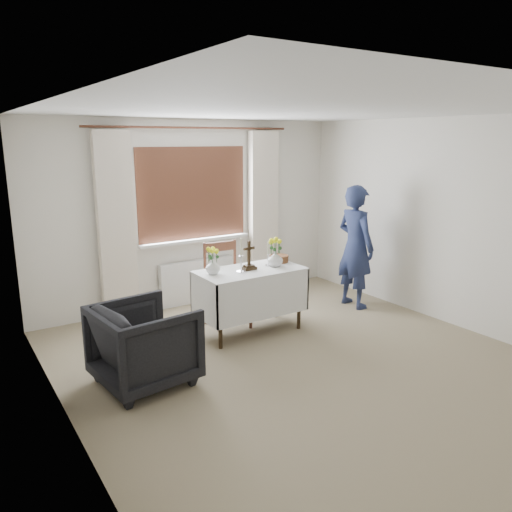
{
  "coord_description": "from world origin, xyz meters",
  "views": [
    {
      "loc": [
        -2.97,
        -3.64,
        2.25
      ],
      "look_at": [
        -0.03,
        0.87,
        0.97
      ],
      "focal_mm": 35.0,
      "sensor_mm": 36.0,
      "label": 1
    }
  ],
  "objects_px": {
    "altar_table": "(250,301)",
    "armchair": "(144,344)",
    "wooden_cross": "(249,255)",
    "flower_vase_left": "(213,267)",
    "flower_vase_right": "(275,259)",
    "wooden_chair": "(228,286)",
    "person": "(355,247)"
  },
  "relations": [
    {
      "from": "altar_table",
      "to": "armchair",
      "type": "height_order",
      "value": "armchair"
    },
    {
      "from": "armchair",
      "to": "wooden_cross",
      "type": "relative_size",
      "value": 2.52
    },
    {
      "from": "altar_table",
      "to": "armchair",
      "type": "bearing_deg",
      "value": -160.16
    },
    {
      "from": "armchair",
      "to": "flower_vase_left",
      "type": "xyz_separation_m",
      "value": [
        1.06,
        0.61,
        0.46
      ]
    },
    {
      "from": "flower_vase_right",
      "to": "altar_table",
      "type": "bearing_deg",
      "value": 173.49
    },
    {
      "from": "wooden_cross",
      "to": "flower_vase_right",
      "type": "relative_size",
      "value": 1.78
    },
    {
      "from": "wooden_chair",
      "to": "flower_vase_right",
      "type": "bearing_deg",
      "value": -32.95
    },
    {
      "from": "armchair",
      "to": "flower_vase_left",
      "type": "relative_size",
      "value": 5.02
    },
    {
      "from": "altar_table",
      "to": "wooden_cross",
      "type": "distance_m",
      "value": 0.55
    },
    {
      "from": "wooden_cross",
      "to": "flower_vase_right",
      "type": "height_order",
      "value": "wooden_cross"
    },
    {
      "from": "wooden_cross",
      "to": "flower_vase_left",
      "type": "relative_size",
      "value": 1.99
    },
    {
      "from": "altar_table",
      "to": "flower_vase_right",
      "type": "xyz_separation_m",
      "value": [
        0.33,
        -0.04,
        0.48
      ]
    },
    {
      "from": "wooden_cross",
      "to": "flower_vase_right",
      "type": "bearing_deg",
      "value": -8.52
    },
    {
      "from": "altar_table",
      "to": "flower_vase_left",
      "type": "distance_m",
      "value": 0.65
    },
    {
      "from": "person",
      "to": "flower_vase_left",
      "type": "bearing_deg",
      "value": 88.32
    },
    {
      "from": "person",
      "to": "wooden_cross",
      "type": "xyz_separation_m",
      "value": [
        -1.7,
        -0.02,
        0.1
      ]
    },
    {
      "from": "altar_table",
      "to": "flower_vase_right",
      "type": "bearing_deg",
      "value": -6.51
    },
    {
      "from": "wooden_chair",
      "to": "armchair",
      "type": "bearing_deg",
      "value": -144.93
    },
    {
      "from": "person",
      "to": "wooden_cross",
      "type": "distance_m",
      "value": 1.71
    },
    {
      "from": "wooden_chair",
      "to": "person",
      "type": "xyz_separation_m",
      "value": [
        1.82,
        -0.27,
        0.31
      ]
    },
    {
      "from": "altar_table",
      "to": "wooden_chair",
      "type": "distance_m",
      "value": 0.35
    },
    {
      "from": "flower_vase_left",
      "to": "flower_vase_right",
      "type": "distance_m",
      "value": 0.79
    },
    {
      "from": "armchair",
      "to": "person",
      "type": "relative_size",
      "value": 0.51
    },
    {
      "from": "wooden_chair",
      "to": "armchair",
      "type": "relative_size",
      "value": 1.21
    },
    {
      "from": "armchair",
      "to": "person",
      "type": "bearing_deg",
      "value": -86.2
    },
    {
      "from": "wooden_chair",
      "to": "wooden_cross",
      "type": "relative_size",
      "value": 3.05
    },
    {
      "from": "armchair",
      "to": "flower_vase_right",
      "type": "distance_m",
      "value": 1.96
    },
    {
      "from": "wooden_chair",
      "to": "armchair",
      "type": "distance_m",
      "value": 1.62
    },
    {
      "from": "flower_vase_left",
      "to": "flower_vase_right",
      "type": "relative_size",
      "value": 0.89
    },
    {
      "from": "altar_table",
      "to": "flower_vase_left",
      "type": "xyz_separation_m",
      "value": [
        -0.45,
        0.07,
        0.47
      ]
    },
    {
      "from": "altar_table",
      "to": "wooden_chair",
      "type": "height_order",
      "value": "wooden_chair"
    },
    {
      "from": "wooden_cross",
      "to": "flower_vase_left",
      "type": "distance_m",
      "value": 0.45
    }
  ]
}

